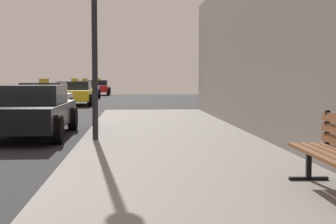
{
  "coord_description": "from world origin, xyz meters",
  "views": [
    {
      "loc": [
        3.09,
        -4.77,
        1.45
      ],
      "look_at": [
        3.56,
        1.87,
        1.0
      ],
      "focal_mm": 53.97,
      "sensor_mm": 36.0,
      "label": 1
    }
  ],
  "objects": [
    {
      "name": "sidewalk",
      "position": [
        4.0,
        0.0,
        0.07
      ],
      "size": [
        4.0,
        32.0,
        0.15
      ],
      "primitive_type": "cube",
      "color": "gray",
      "rests_on": "ground_plane"
    },
    {
      "name": "car_blue",
      "position": [
        -0.17,
        30.43,
        0.65
      ],
      "size": [
        1.98,
        4.59,
        1.43
      ],
      "rotation": [
        0.0,
        0.0,
        3.14
      ],
      "color": "#233899",
      "rests_on": "ground_plane"
    },
    {
      "name": "car_black",
      "position": [
        0.54,
        7.87,
        0.65
      ],
      "size": [
        2.05,
        4.55,
        1.27
      ],
      "rotation": [
        0.0,
        0.0,
        3.14
      ],
      "color": "black",
      "rests_on": "ground_plane"
    },
    {
      "name": "car_yellow",
      "position": [
        0.02,
        22.57,
        0.65
      ],
      "size": [
        2.07,
        4.33,
        1.43
      ],
      "rotation": [
        0.0,
        0.0,
        3.14
      ],
      "color": "yellow",
      "rests_on": "ground_plane"
    },
    {
      "name": "car_red",
      "position": [
        0.18,
        39.19,
        0.65
      ],
      "size": [
        2.02,
        4.18,
        1.43
      ],
      "rotation": [
        0.0,
        0.0,
        3.14
      ],
      "color": "red",
      "rests_on": "ground_plane"
    },
    {
      "name": "street_lamp",
      "position": [
        2.32,
        5.89,
        2.97
      ],
      "size": [
        0.36,
        0.36,
        4.09
      ],
      "color": "black",
      "rests_on": "sidewalk"
    },
    {
      "name": "car_white",
      "position": [
        -0.3,
        14.86,
        0.65
      ],
      "size": [
        1.93,
        4.38,
        1.43
      ],
      "rotation": [
        0.0,
        0.0,
        3.14
      ],
      "color": "white",
      "rests_on": "ground_plane"
    }
  ]
}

